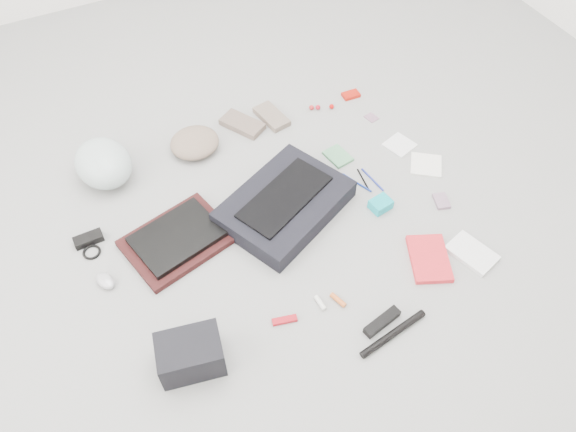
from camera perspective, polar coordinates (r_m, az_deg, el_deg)
name	(u,v)px	position (r m, az deg, el deg)	size (l,w,h in m)	color
ground_plane	(288,224)	(2.29, 0.00, -0.78)	(4.00, 4.00, 0.00)	gray
messenger_bag	(285,204)	(2.30, -0.33, 1.20)	(0.51, 0.36, 0.08)	black
bag_flap	(285,197)	(2.26, -0.34, 1.97)	(0.41, 0.18, 0.01)	black
laptop_sleeve	(178,240)	(2.27, -11.13, -2.45)	(0.40, 0.30, 0.03)	black
laptop	(177,237)	(2.25, -11.22, -2.08)	(0.33, 0.24, 0.02)	black
bike_helmet	(103,163)	(2.52, -18.25, 5.11)	(0.23, 0.29, 0.17)	silver
beanie	(195,143)	(2.59, -9.47, 7.37)	(0.22, 0.21, 0.08)	#7F6958
mitten_left	(242,124)	(2.69, -4.66, 9.29)	(0.10, 0.20, 0.03)	#6E5B50
mitten_right	(272,117)	(2.72, -1.68, 10.07)	(0.09, 0.19, 0.03)	#79675A
power_brick	(89,239)	(2.36, -19.60, -2.22)	(0.11, 0.05, 0.03)	black
cable_coil	(92,252)	(2.33, -19.32, -3.49)	(0.07, 0.07, 0.01)	black
mouse	(105,281)	(2.22, -18.06, -6.26)	(0.05, 0.09, 0.03)	#9F9FA4
camera_bag	(191,354)	(1.95, -9.88, -13.69)	(0.21, 0.15, 0.14)	black
multitool	(285,320)	(2.05, -0.35, -10.53)	(0.09, 0.03, 0.01)	maroon
toiletry_tube_white	(320,303)	(2.08, 3.28, -8.80)	(0.02, 0.02, 0.06)	silver
toiletry_tube_orange	(338,300)	(2.09, 5.11, -8.49)	(0.02, 0.02, 0.07)	#C15722
u_lock	(382,322)	(2.06, 9.53, -10.55)	(0.15, 0.04, 0.03)	black
bike_pump	(393,334)	(2.05, 10.63, -11.66)	(0.03, 0.03, 0.29)	black
book_red	(429,259)	(2.25, 14.15, -4.22)	(0.14, 0.22, 0.02)	red
book_white	(472,253)	(2.31, 18.19, -3.60)	(0.12, 0.18, 0.02)	silver
notepad	(338,156)	(2.55, 5.08, 6.07)	(0.09, 0.12, 0.01)	#4C875C
pen_blue	(357,183)	(2.45, 7.01, 3.38)	(0.01, 0.01, 0.16)	navy
pen_black	(363,179)	(2.47, 7.64, 3.72)	(0.01, 0.01, 0.12)	black
pen_navy	(372,179)	(2.47, 8.57, 3.69)	(0.01, 0.01, 0.15)	navy
accordion_wallet	(381,204)	(2.36, 9.39, 1.18)	(0.09, 0.07, 0.04)	#0FA4B1
card_deck	(441,201)	(2.44, 15.32, 1.47)	(0.06, 0.08, 0.02)	gray
napkin_top	(400,145)	(2.64, 11.27, 7.10)	(0.12, 0.12, 0.01)	silver
napkin_bottom	(426,165)	(2.58, 13.85, 5.08)	(0.13, 0.13, 0.01)	silver
lollipop_a	(312,108)	(2.77, 2.41, 10.96)	(0.02, 0.02, 0.02)	#AE1D1F
lollipop_b	(318,107)	(2.78, 3.06, 10.97)	(0.02, 0.02, 0.02)	#B11122
lollipop_c	(332,107)	(2.78, 4.46, 11.03)	(0.02, 0.02, 0.02)	#B70906
altoids_tin	(351,95)	(2.87, 6.40, 12.13)	(0.08, 0.05, 0.02)	#B9180C
stamp_sheet	(371,118)	(2.76, 8.47, 9.86)	(0.05, 0.06, 0.00)	gray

